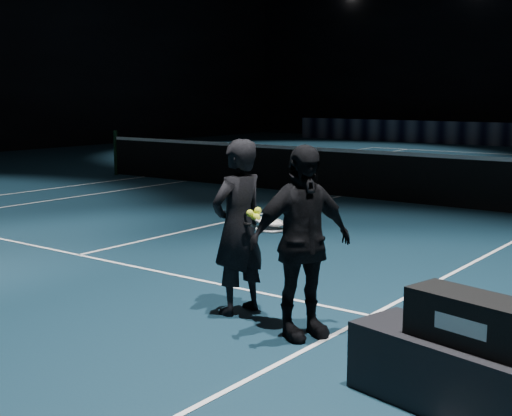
{
  "coord_description": "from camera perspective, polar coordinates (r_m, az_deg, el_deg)",
  "views": [
    {
      "loc": [
        7.04,
        -12.04,
        2.02
      ],
      "look_at": [
        3.34,
        -7.13,
        1.02
      ],
      "focal_mm": 50.0,
      "sensor_mm": 36.0,
      "label": 1
    }
  ],
  "objects": [
    {
      "name": "bag_signature",
      "position": [
        4.53,
        16.01,
        -9.06
      ],
      "size": [
        0.36,
        0.08,
        0.1
      ],
      "primitive_type": "cube",
      "rotation": [
        0.0,
        0.0,
        -0.22
      ],
      "color": "white",
      "rests_on": "racket_bag"
    },
    {
      "name": "player_bench",
      "position": [
        4.81,
        16.55,
        -12.94
      ],
      "size": [
        1.64,
        0.85,
        0.47
      ],
      "primitive_type": "cube",
      "rotation": [
        0.0,
        0.0,
        -0.22
      ],
      "color": "black",
      "rests_on": "floor"
    },
    {
      "name": "racket_bag",
      "position": [
        4.68,
        16.77,
        -8.5
      ],
      "size": [
        0.84,
        0.5,
        0.31
      ],
      "primitive_type": "cube",
      "rotation": [
        0.0,
        0.0,
        -0.22
      ],
      "color": "black",
      "rests_on": "player_bench"
    },
    {
      "name": "player_b",
      "position": [
        5.87,
        3.63,
        -2.74
      ],
      "size": [
        0.76,
        1.02,
        1.61
      ],
      "primitive_type": "imported",
      "rotation": [
        0.0,
        0.0,
        1.12
      ],
      "color": "black",
      "rests_on": "floor"
    },
    {
      "name": "tennis_balls",
      "position": [
        6.29,
        0.01,
        -0.57
      ],
      "size": [
        0.12,
        0.1,
        0.12
      ],
      "primitive_type": null,
      "color": "yellow",
      "rests_on": "racket_upper"
    },
    {
      "name": "net_mesh",
      "position": [
        14.04,
        6.64,
        2.71
      ],
      "size": [
        12.8,
        0.02,
        0.86
      ],
      "primitive_type": "cube",
      "color": "black",
      "rests_on": "floor"
    },
    {
      "name": "court_lines",
      "position": [
        14.09,
        6.6,
        0.91
      ],
      "size": [
        10.98,
        23.78,
        0.01
      ],
      "primitive_type": null,
      "color": "white",
      "rests_on": "floor"
    },
    {
      "name": "floor",
      "position": [
        14.09,
        6.6,
        0.89
      ],
      "size": [
        36.0,
        36.0,
        0.0
      ],
      "primitive_type": "plane",
      "color": "#0E2433",
      "rests_on": "ground"
    },
    {
      "name": "racket_upper",
      "position": [
        6.21,
        1.1,
        -1.1
      ],
      "size": [
        0.71,
        0.33,
        0.1
      ],
      "primitive_type": null,
      "rotation": [
        0.0,
        0.1,
        -0.17
      ],
      "color": "black",
      "rests_on": "player_b"
    },
    {
      "name": "racket_lower",
      "position": [
        6.15,
        1.11,
        -1.73
      ],
      "size": [
        0.71,
        0.38,
        0.03
      ],
      "primitive_type": null,
      "rotation": [
        0.0,
        0.0,
        -0.24
      ],
      "color": "black",
      "rests_on": "player_a"
    },
    {
      "name": "net_tape",
      "position": [
        13.99,
        6.67,
        4.6
      ],
      "size": [
        12.8,
        0.03,
        0.07
      ],
      "primitive_type": "cube",
      "color": "white",
      "rests_on": "net_mesh"
    },
    {
      "name": "net_post_left",
      "position": [
        18.11,
        -11.15,
        4.36
      ],
      "size": [
        0.1,
        0.1,
        1.1
      ],
      "primitive_type": "cylinder",
      "color": "black",
      "rests_on": "floor"
    },
    {
      "name": "player_a",
      "position": [
        6.51,
        -1.44,
        -1.55
      ],
      "size": [
        0.47,
        0.64,
        1.61
      ],
      "primitive_type": "imported",
      "rotation": [
        0.0,
        0.0,
        -1.72
      ],
      "color": "black",
      "rests_on": "floor"
    }
  ]
}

